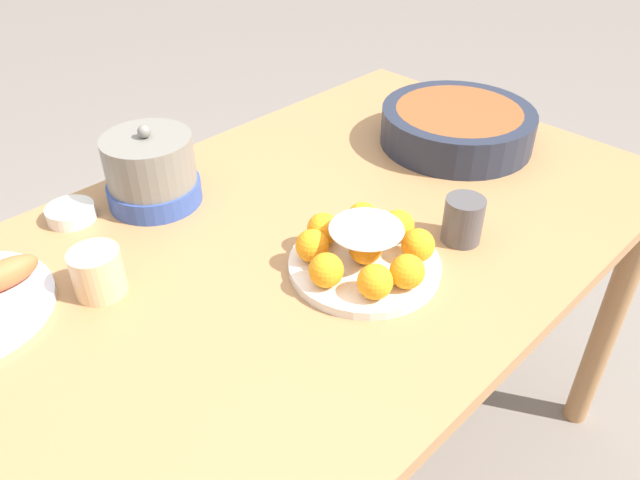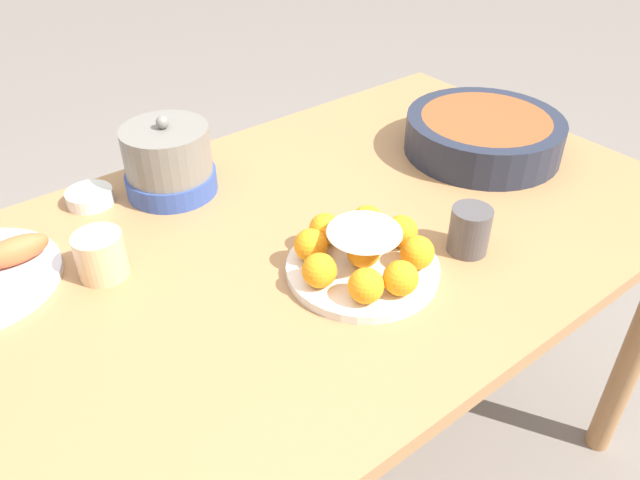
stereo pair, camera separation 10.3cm
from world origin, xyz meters
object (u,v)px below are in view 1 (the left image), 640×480
object	(u,v)px
cake_plate	(365,252)
sauce_bowl	(71,213)
serving_bowl	(457,126)
cup_far	(98,272)
dining_table	(280,292)
cup_near	(463,220)
warming_pot	(151,171)

from	to	relation	value
cake_plate	sauce_bowl	size ratio (longest dim) A/B	2.87
serving_bowl	cup_far	distance (m)	0.82
dining_table	cake_plate	bearing A→B (deg)	-64.62
cup_near	cup_far	distance (m)	0.61
cup_near	sauce_bowl	bearing A→B (deg)	129.59
dining_table	cup_far	distance (m)	0.32
cup_near	dining_table	bearing A→B (deg)	140.22
cup_far	warming_pot	distance (m)	0.27
cake_plate	cup_far	world-z (taller)	cake_plate
dining_table	cup_near	size ratio (longest dim) A/B	18.93
sauce_bowl	cup_far	world-z (taller)	cup_far
dining_table	cup_far	xyz separation A→B (m)	(-0.27, 0.12, 0.13)
serving_bowl	sauce_bowl	world-z (taller)	serving_bowl
cup_near	warming_pot	distance (m)	0.58
dining_table	cake_plate	xyz separation A→B (m)	(0.07, -0.14, 0.13)
sauce_bowl	cup_near	distance (m)	0.71
dining_table	serving_bowl	world-z (taller)	serving_bowl
cake_plate	cup_far	distance (m)	0.42
sauce_bowl	warming_pot	bearing A→B (deg)	-21.07
serving_bowl	cup_near	distance (m)	0.37
cup_near	cup_far	bearing A→B (deg)	147.91
serving_bowl	cup_near	world-z (taller)	cup_near
cup_far	sauce_bowl	bearing A→B (deg)	73.79
cake_plate	cup_far	xyz separation A→B (m)	(-0.33, 0.26, 0.00)
sauce_bowl	warming_pot	size ratio (longest dim) A/B	0.50
serving_bowl	cup_far	world-z (taller)	serving_bowl
cake_plate	cup_near	size ratio (longest dim) A/B	3.05
cake_plate	sauce_bowl	world-z (taller)	cake_plate
serving_bowl	warming_pot	size ratio (longest dim) A/B	1.90
dining_table	cup_far	bearing A→B (deg)	156.41
dining_table	sauce_bowl	xyz separation A→B (m)	(-0.20, 0.34, 0.11)
cup_near	warming_pot	size ratio (longest dim) A/B	0.47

